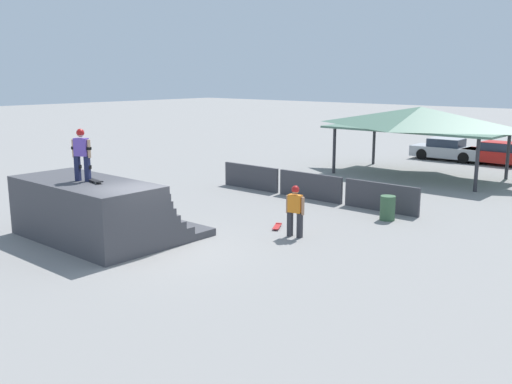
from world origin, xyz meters
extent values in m
plane|color=gray|center=(0.00, 0.00, 0.00)|extent=(160.00, 160.00, 0.00)
cube|color=#424247|center=(-2.40, 0.29, 0.11)|extent=(5.08, 4.07, 0.23)
cube|color=#424247|center=(-2.40, -0.16, 0.34)|extent=(5.08, 3.18, 0.23)
cube|color=#424247|center=(-2.40, -0.32, 0.57)|extent=(5.08, 2.85, 0.23)
cube|color=#424247|center=(-2.40, -0.43, 0.80)|extent=(5.08, 2.63, 0.23)
cube|color=#424247|center=(-2.40, -0.51, 1.03)|extent=(5.08, 2.48, 0.23)
cube|color=#424247|center=(-2.40, -0.56, 1.26)|extent=(5.08, 2.37, 0.23)
cube|color=#424247|center=(-2.40, -0.60, 1.49)|extent=(5.08, 2.29, 0.23)
cube|color=#424247|center=(-2.40, -0.62, 1.72)|extent=(5.08, 2.25, 0.23)
cylinder|color=silver|center=(-2.40, 0.49, 1.80)|extent=(4.98, 0.07, 0.07)
cube|color=#1E2347|center=(-2.26, -0.58, 2.21)|extent=(0.19, 0.19, 0.75)
cube|color=black|center=(-2.27, -0.56, 2.25)|extent=(0.21, 0.19, 0.11)
cube|color=#1E2347|center=(-2.55, -0.73, 2.21)|extent=(0.19, 0.19, 0.75)
cube|color=black|center=(-2.56, -0.71, 2.25)|extent=(0.21, 0.19, 0.11)
cube|color=#6B4CB7|center=(-2.41, -0.66, 2.85)|extent=(0.45, 0.36, 0.53)
cylinder|color=tan|center=(-2.18, -0.54, 2.80)|extent=(0.13, 0.13, 0.53)
cylinder|color=black|center=(-2.18, -0.54, 2.81)|extent=(0.20, 0.20, 0.08)
cylinder|color=tan|center=(-2.63, -0.77, 2.80)|extent=(0.13, 0.13, 0.53)
cylinder|color=black|center=(-2.63, -0.77, 2.81)|extent=(0.20, 0.20, 0.08)
sphere|color=tan|center=(-2.41, -0.66, 3.24)|extent=(0.21, 0.21, 0.21)
sphere|color=#B21919|center=(-2.41, -0.66, 3.27)|extent=(0.23, 0.23, 0.23)
cylinder|color=silver|center=(-1.71, -0.54, 1.86)|extent=(0.06, 0.04, 0.05)
cylinder|color=silver|center=(-1.74, -0.67, 1.86)|extent=(0.06, 0.04, 0.05)
cylinder|color=silver|center=(-2.19, -0.45, 1.86)|extent=(0.06, 0.04, 0.05)
cylinder|color=silver|center=(-2.22, -0.59, 1.86)|extent=(0.06, 0.04, 0.05)
cube|color=black|center=(-1.96, -0.56, 1.90)|extent=(0.81, 0.34, 0.02)
cube|color=black|center=(-1.61, -0.63, 1.91)|extent=(0.13, 0.21, 0.02)
cube|color=#2D2D33|center=(1.93, 3.78, 0.39)|extent=(0.17, 0.17, 0.78)
cube|color=#2D2D33|center=(2.27, 3.83, 0.39)|extent=(0.17, 0.17, 0.78)
cube|color=orange|center=(2.10, 3.80, 1.06)|extent=(0.45, 0.27, 0.55)
cylinder|color=#A87A5B|center=(1.84, 3.76, 1.01)|extent=(0.12, 0.12, 0.55)
cylinder|color=#A87A5B|center=(2.36, 3.84, 1.01)|extent=(0.12, 0.12, 0.55)
sphere|color=#A87A5B|center=(2.10, 3.80, 1.47)|extent=(0.21, 0.21, 0.21)
sphere|color=#B21919|center=(2.10, 3.80, 1.50)|extent=(0.24, 0.24, 0.24)
cylinder|color=blue|center=(0.87, 4.40, 0.03)|extent=(0.05, 0.06, 0.05)
cylinder|color=blue|center=(0.99, 4.47, 0.03)|extent=(0.05, 0.06, 0.05)
cylinder|color=blue|center=(1.09, 4.00, 0.03)|extent=(0.05, 0.06, 0.05)
cylinder|color=blue|center=(1.22, 4.07, 0.03)|extent=(0.05, 0.06, 0.05)
cube|color=#B22323|center=(1.04, 4.23, 0.06)|extent=(0.54, 0.75, 0.02)
cube|color=#B22323|center=(0.87, 4.53, 0.08)|extent=(0.22, 0.18, 0.02)
cube|color=#3D3D42|center=(-4.00, 8.62, 0.53)|extent=(3.01, 0.12, 1.05)
cube|color=#3D3D42|center=(-0.80, 8.62, 0.53)|extent=(3.01, 0.12, 1.05)
cube|color=#3D3D42|center=(2.40, 8.62, 0.53)|extent=(3.01, 0.12, 1.05)
cylinder|color=#2D2D33|center=(-3.51, 14.46, 1.15)|extent=(0.16, 0.16, 2.31)
cylinder|color=#2D2D33|center=(3.71, 14.46, 1.15)|extent=(0.16, 0.16, 2.31)
cylinder|color=#2D2D33|center=(-3.51, 18.46, 1.15)|extent=(0.16, 0.16, 2.31)
cylinder|color=#2D2D33|center=(3.71, 18.46, 1.15)|extent=(0.16, 0.16, 2.31)
cube|color=#4C705B|center=(0.10, 16.46, 2.36)|extent=(8.49, 4.71, 0.10)
pyramid|color=#4C705B|center=(0.10, 16.46, 2.91)|extent=(8.32, 4.61, 1.01)
cylinder|color=#385B3D|center=(3.23, 7.58, 0.42)|extent=(0.52, 0.52, 0.85)
cube|color=#A8AAAF|center=(-1.03, 22.76, 0.48)|extent=(4.11, 1.88, 0.62)
cube|color=#283342|center=(-1.14, 22.76, 1.02)|extent=(1.93, 1.52, 0.46)
cube|color=#A8AAAF|center=(-1.14, 22.76, 1.25)|extent=(1.84, 1.48, 0.04)
cylinder|color=black|center=(0.17, 23.60, 0.32)|extent=(0.65, 0.23, 0.64)
cylinder|color=black|center=(0.23, 22.03, 0.32)|extent=(0.65, 0.23, 0.64)
cylinder|color=black|center=(-2.30, 23.50, 0.32)|extent=(0.65, 0.23, 0.64)
cylinder|color=black|center=(-2.24, 21.93, 0.32)|extent=(0.65, 0.23, 0.64)
cube|color=red|center=(2.04, 22.88, 0.48)|extent=(4.23, 1.82, 0.62)
cube|color=#283342|center=(1.93, 22.88, 1.02)|extent=(1.98, 1.48, 0.46)
cube|color=red|center=(1.93, 22.88, 1.25)|extent=(1.89, 1.44, 0.04)
cylinder|color=black|center=(0.79, 23.69, 0.32)|extent=(0.65, 0.22, 0.64)
cylinder|color=black|center=(0.74, 22.16, 0.32)|extent=(0.65, 0.22, 0.64)
camera|label=1|loc=(12.37, -9.81, 4.91)|focal=40.00mm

